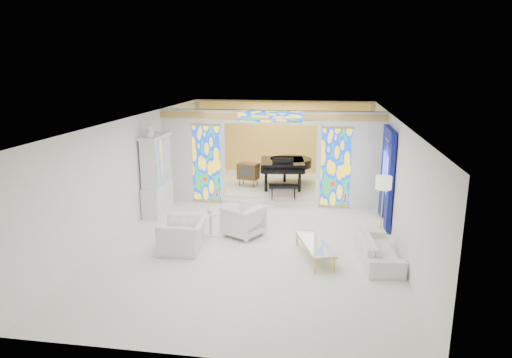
% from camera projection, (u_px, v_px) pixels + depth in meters
% --- Properties ---
extents(floor, '(12.00, 12.00, 0.00)m').
position_uv_depth(floor, '(261.00, 225.00, 12.73)').
color(floor, white).
rests_on(floor, ground).
extents(ceiling, '(7.00, 12.00, 0.02)m').
position_uv_depth(ceiling, '(261.00, 118.00, 12.00)').
color(ceiling, white).
rests_on(ceiling, wall_back).
extents(wall_back, '(7.00, 0.02, 3.00)m').
position_uv_depth(wall_back, '(283.00, 139.00, 18.11)').
color(wall_back, white).
rests_on(wall_back, floor).
extents(wall_front, '(7.00, 0.02, 3.00)m').
position_uv_depth(wall_front, '(203.00, 267.00, 6.61)').
color(wall_front, white).
rests_on(wall_front, floor).
extents(wall_left, '(0.02, 12.00, 3.00)m').
position_uv_depth(wall_left, '(139.00, 169.00, 12.88)').
color(wall_left, white).
rests_on(wall_left, floor).
extents(wall_right, '(0.02, 12.00, 3.00)m').
position_uv_depth(wall_right, '(394.00, 178.00, 11.84)').
color(wall_right, white).
rests_on(wall_right, floor).
extents(partition_wall, '(7.00, 0.22, 3.00)m').
position_uv_depth(partition_wall, '(270.00, 154.00, 14.24)').
color(partition_wall, white).
rests_on(partition_wall, floor).
extents(stained_glass_left, '(0.90, 0.04, 2.40)m').
position_uv_depth(stained_glass_left, '(207.00, 163.00, 14.52)').
color(stained_glass_left, gold).
rests_on(stained_glass_left, partition_wall).
extents(stained_glass_right, '(0.90, 0.04, 2.40)m').
position_uv_depth(stained_glass_right, '(336.00, 168.00, 13.92)').
color(stained_glass_right, gold).
rests_on(stained_glass_right, partition_wall).
extents(stained_glass_transom, '(2.00, 0.04, 0.34)m').
position_uv_depth(stained_glass_transom, '(270.00, 117.00, 13.85)').
color(stained_glass_transom, gold).
rests_on(stained_glass_transom, partition_wall).
extents(alcove_platform, '(6.80, 3.80, 0.18)m').
position_uv_depth(alcove_platform, '(277.00, 185.00, 16.63)').
color(alcove_platform, white).
rests_on(alcove_platform, floor).
extents(gold_curtain_back, '(6.70, 0.10, 2.90)m').
position_uv_depth(gold_curtain_back, '(282.00, 139.00, 18.00)').
color(gold_curtain_back, gold).
rests_on(gold_curtain_back, wall_back).
extents(chandelier, '(0.48, 0.48, 0.30)m').
position_uv_depth(chandelier, '(283.00, 118.00, 15.91)').
color(chandelier, gold).
rests_on(chandelier, ceiling).
extents(blue_drapes, '(0.14, 1.85, 2.65)m').
position_uv_depth(blue_drapes, '(387.00, 169.00, 12.51)').
color(blue_drapes, navy).
rests_on(blue_drapes, wall_right).
extents(china_cabinet, '(0.56, 1.46, 2.72)m').
position_uv_depth(china_cabinet, '(157.00, 175.00, 13.49)').
color(china_cabinet, silver).
rests_on(china_cabinet, floor).
extents(armchair_left, '(1.11, 1.25, 0.77)m').
position_uv_depth(armchair_left, '(184.00, 235.00, 10.93)').
color(armchair_left, white).
rests_on(armchair_left, floor).
extents(armchair_right, '(1.22, 1.21, 0.83)m').
position_uv_depth(armchair_right, '(243.00, 221.00, 11.85)').
color(armchair_right, silver).
rests_on(armchair_right, floor).
extents(sofa, '(1.01, 2.08, 0.58)m').
position_uv_depth(sofa, '(378.00, 249.00, 10.34)').
color(sofa, silver).
rests_on(sofa, floor).
extents(side_table, '(0.65, 0.65, 0.63)m').
position_uv_depth(side_table, '(211.00, 221.00, 11.85)').
color(side_table, silver).
rests_on(side_table, floor).
extents(vase, '(0.24, 0.24, 0.19)m').
position_uv_depth(vase, '(210.00, 209.00, 11.78)').
color(vase, silver).
rests_on(vase, side_table).
extents(coffee_table, '(1.02, 1.78, 0.38)m').
position_uv_depth(coffee_table, '(315.00, 244.00, 10.49)').
color(coffee_table, silver).
rests_on(coffee_table, floor).
extents(floor_lamp, '(0.42, 0.42, 1.64)m').
position_uv_depth(floor_lamp, '(383.00, 186.00, 11.43)').
color(floor_lamp, gold).
rests_on(floor_lamp, floor).
extents(grand_piano, '(1.92, 2.98, 1.14)m').
position_uv_depth(grand_piano, '(286.00, 164.00, 16.03)').
color(grand_piano, black).
rests_on(grand_piano, alcove_platform).
extents(tv_console, '(0.79, 0.62, 0.81)m').
position_uv_depth(tv_console, '(248.00, 171.00, 16.07)').
color(tv_console, brown).
rests_on(tv_console, alcove_platform).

